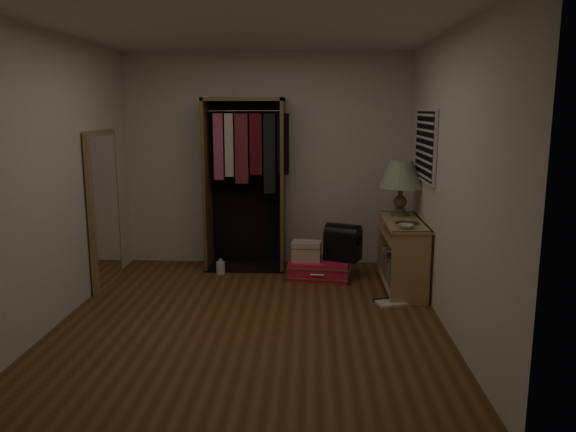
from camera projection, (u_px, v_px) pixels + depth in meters
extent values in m
plane|color=#563518|center=(252.00, 320.00, 5.20)|extent=(4.00, 4.00, 0.00)
cube|color=beige|center=(267.00, 160.00, 6.92)|extent=(3.50, 0.02, 2.60)
cube|color=beige|center=(210.00, 228.00, 3.00)|extent=(3.50, 0.02, 2.60)
cube|color=beige|center=(450.00, 182.00, 4.89)|extent=(0.02, 4.00, 2.60)
cube|color=beige|center=(56.00, 180.00, 5.03)|extent=(0.02, 4.00, 2.60)
cube|color=silver|center=(248.00, 27.00, 4.71)|extent=(3.50, 4.00, 0.01)
cube|color=silver|center=(426.00, 145.00, 5.82)|extent=(0.03, 0.96, 0.76)
cube|color=black|center=(426.00, 145.00, 5.82)|extent=(0.03, 0.90, 0.70)
cube|color=silver|center=(422.00, 175.00, 5.88)|extent=(0.01, 0.88, 0.02)
cube|color=silver|center=(423.00, 168.00, 5.87)|extent=(0.01, 0.88, 0.02)
cube|color=silver|center=(423.00, 160.00, 5.85)|extent=(0.01, 0.88, 0.02)
cube|color=silver|center=(424.00, 153.00, 5.84)|extent=(0.01, 0.88, 0.02)
cube|color=silver|center=(424.00, 145.00, 5.82)|extent=(0.01, 0.88, 0.02)
cube|color=silver|center=(424.00, 138.00, 5.81)|extent=(0.01, 0.88, 0.02)
cube|color=silver|center=(425.00, 130.00, 5.79)|extent=(0.01, 0.88, 0.02)
cube|color=silver|center=(425.00, 123.00, 5.78)|extent=(0.01, 0.88, 0.02)
cube|color=silver|center=(425.00, 115.00, 5.76)|extent=(0.01, 0.88, 0.02)
cube|color=tan|center=(412.00, 269.00, 5.53)|extent=(0.40, 0.03, 0.75)
cube|color=tan|center=(396.00, 243.00, 6.58)|extent=(0.40, 0.03, 0.75)
cube|color=tan|center=(402.00, 283.00, 6.11)|extent=(0.40, 1.04, 0.03)
cube|color=tan|center=(404.00, 237.00, 6.02)|extent=(0.40, 1.04, 0.03)
cube|color=tan|center=(404.00, 222.00, 5.98)|extent=(0.42, 1.12, 0.03)
cube|color=brown|center=(421.00, 255.00, 6.05)|extent=(0.02, 1.10, 0.75)
cube|color=tan|center=(398.00, 224.00, 6.33)|extent=(0.36, 0.38, 0.13)
cube|color=gray|center=(401.00, 283.00, 5.62)|extent=(0.17, 0.03, 0.26)
cube|color=#4C3833|center=(403.00, 283.00, 5.67)|extent=(0.22, 0.03, 0.22)
cube|color=#B7AD99|center=(400.00, 282.00, 5.71)|extent=(0.17, 0.03, 0.23)
cube|color=brown|center=(401.00, 279.00, 5.75)|extent=(0.20, 0.04, 0.27)
cube|color=#3F4C59|center=(399.00, 275.00, 5.80)|extent=(0.18, 0.04, 0.31)
cube|color=gray|center=(398.00, 275.00, 5.85)|extent=(0.17, 0.04, 0.28)
cube|color=#59594C|center=(399.00, 273.00, 5.90)|extent=(0.20, 0.04, 0.29)
cube|color=#B2724C|center=(395.00, 274.00, 5.96)|extent=(0.15, 0.04, 0.25)
cube|color=beige|center=(395.00, 273.00, 6.01)|extent=(0.16, 0.03, 0.23)
cube|color=#332D38|center=(396.00, 272.00, 6.04)|extent=(0.18, 0.03, 0.25)
cube|color=gray|center=(394.00, 271.00, 6.09)|extent=(0.16, 0.03, 0.24)
cube|color=#4C3833|center=(393.00, 266.00, 6.12)|extent=(0.16, 0.03, 0.31)
cube|color=#B7AD99|center=(394.00, 265.00, 6.16)|extent=(0.18, 0.05, 0.32)
cube|color=brown|center=(395.00, 265.00, 6.22)|extent=(0.21, 0.04, 0.28)
cube|color=#3F4C59|center=(392.00, 266.00, 6.28)|extent=(0.18, 0.05, 0.23)
cube|color=gray|center=(391.00, 262.00, 6.33)|extent=(0.16, 0.03, 0.30)
cube|color=#59594C|center=(390.00, 263.00, 6.37)|extent=(0.16, 0.03, 0.25)
cube|color=#B2724C|center=(392.00, 262.00, 6.41)|extent=(0.22, 0.03, 0.24)
cube|color=beige|center=(389.00, 260.00, 6.45)|extent=(0.16, 0.03, 0.28)
cube|color=brown|center=(207.00, 185.00, 6.75)|extent=(0.04, 0.50, 2.05)
cube|color=brown|center=(283.00, 185.00, 6.71)|extent=(0.04, 0.50, 2.05)
cube|color=brown|center=(244.00, 99.00, 6.54)|extent=(0.95, 0.50, 0.04)
cube|color=black|center=(247.00, 182.00, 6.96)|extent=(0.95, 0.02, 2.05)
cube|color=black|center=(246.00, 266.00, 6.92)|extent=(0.95, 0.50, 0.02)
cylinder|color=silver|center=(244.00, 111.00, 6.56)|extent=(0.87, 0.02, 0.02)
cube|color=#BF4C72|center=(219.00, 147.00, 6.63)|extent=(0.11, 0.15, 0.78)
cube|color=beige|center=(230.00, 145.00, 6.62)|extent=(0.10, 0.14, 0.74)
cube|color=maroon|center=(242.00, 148.00, 6.63)|extent=(0.15, 0.15, 0.82)
cube|color=#590F19|center=(256.00, 144.00, 6.61)|extent=(0.14, 0.15, 0.71)
cube|color=black|center=(270.00, 154.00, 6.62)|extent=(0.14, 0.13, 0.94)
cube|color=black|center=(283.00, 144.00, 6.60)|extent=(0.14, 0.10, 0.71)
cube|color=#9C794B|center=(104.00, 209.00, 6.09)|extent=(0.05, 0.80, 1.70)
cube|color=white|center=(107.00, 209.00, 6.09)|extent=(0.01, 0.68, 1.58)
cube|color=red|center=(319.00, 269.00, 6.47)|extent=(0.73, 0.56, 0.21)
cube|color=silver|center=(319.00, 274.00, 6.48)|extent=(0.75, 0.58, 0.01)
cube|color=silver|center=(319.00, 264.00, 6.46)|extent=(0.75, 0.58, 0.01)
cylinder|color=silver|center=(317.00, 275.00, 6.23)|extent=(0.16, 0.04, 0.02)
cube|color=#C6B397|center=(307.00, 251.00, 6.42)|extent=(0.34, 0.25, 0.22)
cube|color=brown|center=(307.00, 247.00, 6.41)|extent=(0.35, 0.26, 0.01)
cylinder|color=silver|center=(307.00, 241.00, 6.39)|extent=(0.09, 0.02, 0.01)
cube|color=black|center=(343.00, 247.00, 6.44)|extent=(0.46, 0.38, 0.30)
cylinder|color=black|center=(343.00, 234.00, 6.42)|extent=(0.46, 0.38, 0.25)
cylinder|color=#474D25|center=(400.00, 214.00, 6.29)|extent=(0.25, 0.25, 0.03)
cylinder|color=#474D25|center=(400.00, 210.00, 6.28)|extent=(0.15, 0.15, 0.04)
sphere|color=#474D25|center=(400.00, 202.00, 6.26)|extent=(0.18, 0.18, 0.15)
cylinder|color=#474D25|center=(401.00, 191.00, 6.24)|extent=(0.06, 0.06, 0.09)
cone|color=beige|center=(401.00, 174.00, 6.20)|extent=(0.59, 0.59, 0.30)
cone|color=white|center=(401.00, 174.00, 6.20)|extent=(0.53, 0.53, 0.28)
cylinder|color=#B09243|center=(407.00, 224.00, 5.79)|extent=(0.29, 0.29, 0.01)
imported|color=#9DBDA0|center=(406.00, 226.00, 5.59)|extent=(0.21, 0.21, 0.04)
cylinder|color=silver|center=(221.00, 268.00, 6.63)|extent=(0.12, 0.12, 0.15)
cylinder|color=silver|center=(221.00, 260.00, 6.61)|extent=(0.05, 0.05, 0.03)
cube|color=beige|center=(391.00, 303.00, 5.63)|extent=(0.34, 0.31, 0.02)
cube|color=black|center=(386.00, 299.00, 5.72)|extent=(0.28, 0.12, 0.03)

